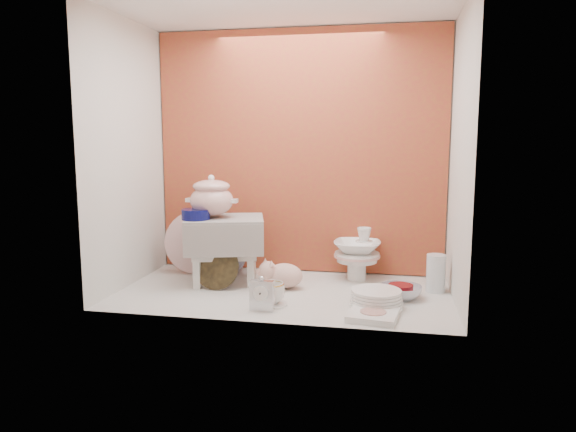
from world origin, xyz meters
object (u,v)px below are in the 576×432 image
mantel_clock (262,294)px  dinner_plate_stack (376,298)px  floral_platter (197,242)px  porcelain_tower (357,253)px  step_stool (225,250)px  soup_tureen (212,196)px  gold_rim_teacup (272,293)px  crystal_bowl (401,292)px  plush_pig (285,275)px  blue_white_vase (226,252)px

mantel_clock → dinner_plate_stack: mantel_clock is taller
floral_platter → porcelain_tower: bearing=1.3°
step_stool → soup_tureen: soup_tureen is taller
step_stool → mantel_clock: bearing=-69.7°
step_stool → gold_rim_teacup: step_stool is taller
gold_rim_teacup → crystal_bowl: (0.64, 0.24, -0.03)m
step_stool → soup_tureen: 0.32m
step_stool → porcelain_tower: 0.78m
plush_pig → dinner_plate_stack: 0.57m
mantel_clock → porcelain_tower: (0.42, 0.67, 0.07)m
mantel_clock → gold_rim_teacup: 0.10m
step_stool → floral_platter: floral_platter is taller
soup_tureen → dinner_plate_stack: (0.95, -0.29, -0.46)m
gold_rim_teacup → plush_pig: bearing=88.8°
plush_pig → blue_white_vase: bearing=147.3°
blue_white_vase → gold_rim_teacup: blue_white_vase is taller
floral_platter → gold_rim_teacup: size_ratio=2.92×
mantel_clock → gold_rim_teacup: (0.03, 0.09, -0.02)m
mantel_clock → blue_white_vase: bearing=122.3°
soup_tureen → mantel_clock: 0.74m
floral_platter → porcelain_tower: size_ratio=1.24×
mantel_clock → dinner_plate_stack: bearing=18.9°
porcelain_tower → crystal_bowl: bearing=-53.0°
dinner_plate_stack → floral_platter: bearing=156.6°
step_stool → blue_white_vase: (-0.06, 0.23, -0.06)m
soup_tureen → gold_rim_teacup: soup_tureen is taller
crystal_bowl → porcelain_tower: porcelain_tower is taller
plush_pig → gold_rim_teacup: (-0.01, -0.31, -0.01)m
gold_rim_teacup → porcelain_tower: bearing=56.0°
floral_platter → gold_rim_teacup: bearing=-42.6°
blue_white_vase → dinner_plate_stack: blue_white_vase is taller
floral_platter → step_stool: bearing=-36.4°
gold_rim_teacup → dinner_plate_stack: (0.52, 0.07, -0.02)m
gold_rim_teacup → crystal_bowl: bearing=20.7°
step_stool → crystal_bowl: 1.03m
gold_rim_teacup → porcelain_tower: porcelain_tower is taller
floral_platter → porcelain_tower: 1.00m
soup_tureen → crystal_bowl: bearing=-6.3°
mantel_clock → dinner_plate_stack: size_ratio=0.64×
mantel_clock → gold_rim_teacup: bearing=76.4°
blue_white_vase → mantel_clock: bearing=-60.2°
blue_white_vase → porcelain_tower: bearing=-1.8°
blue_white_vase → porcelain_tower: (0.82, -0.03, 0.03)m
floral_platter → mantel_clock: 0.88m
blue_white_vase → crystal_bowl: blue_white_vase is taller
crystal_bowl → plush_pig: bearing=174.4°
step_stool → gold_rim_teacup: (0.36, -0.38, -0.13)m
plush_pig → dinner_plate_stack: plush_pig is taller
soup_tureen → mantel_clock: size_ratio=1.68×
step_stool → plush_pig: (0.37, -0.07, -0.11)m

